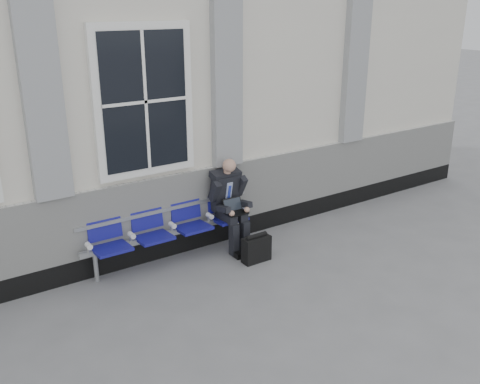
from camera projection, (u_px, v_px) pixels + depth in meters
ground at (180, 314)px, 6.25m from camera, size 70.00×70.00×0.00m
station_building at (67, 86)px, 8.20m from camera, size 14.40×4.40×4.49m
bench at (170, 223)px, 7.40m from camera, size 2.60×0.47×0.91m
businessman at (229, 200)px, 7.71m from camera, size 0.53×0.72×1.36m
briefcase at (256, 249)px, 7.47m from camera, size 0.41×0.17×0.42m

